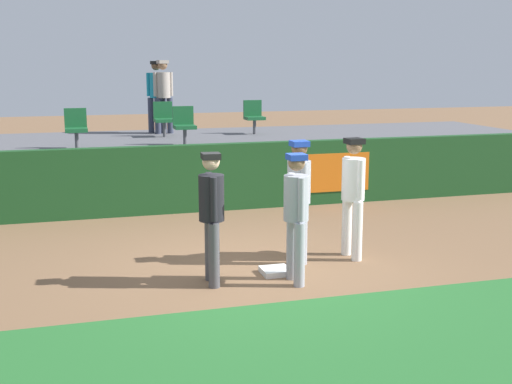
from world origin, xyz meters
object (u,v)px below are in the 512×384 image
(player_fielder_home, at_px, (353,189))
(player_coach_visitor, at_px, (299,192))
(player_umpire, at_px, (212,209))
(first_base, at_px, (276,271))
(seat_back_center, at_px, (164,117))
(seat_front_left, at_px, (76,126))
(spectator_capped, at_px, (157,91))
(seat_back_right, at_px, (254,115))
(seat_front_center, at_px, (184,123))
(spectator_hooded, at_px, (163,91))
(player_runner_visitor, at_px, (296,209))

(player_fielder_home, relative_size, player_coach_visitor, 1.01)
(player_fielder_home, xyz_separation_m, player_umpire, (-2.33, -0.61, -0.03))
(first_base, height_order, seat_back_center, seat_back_center)
(seat_front_left, distance_m, spectator_capped, 3.50)
(player_fielder_home, bearing_deg, seat_back_center, -170.25)
(seat_back_center, bearing_deg, player_umpire, -93.81)
(player_fielder_home, relative_size, seat_back_center, 2.20)
(player_coach_visitor, distance_m, seat_front_left, 6.08)
(seat_back_right, bearing_deg, first_base, -103.71)
(seat_back_center, bearing_deg, seat_front_center, -84.23)
(seat_front_center, bearing_deg, player_coach_visitor, -81.55)
(spectator_capped, bearing_deg, player_coach_visitor, 116.09)
(spectator_hooded, bearing_deg, player_fielder_home, 91.37)
(spectator_capped, bearing_deg, seat_back_center, 110.39)
(seat_front_left, bearing_deg, spectator_capped, 52.99)
(player_runner_visitor, xyz_separation_m, seat_front_left, (-2.68, 6.16, 0.62))
(player_umpire, bearing_deg, first_base, 102.55)
(player_runner_visitor, bearing_deg, seat_front_left, -155.99)
(player_coach_visitor, relative_size, player_umpire, 1.02)
(seat_back_center, bearing_deg, first_base, -86.65)
(first_base, xyz_separation_m, player_runner_visitor, (0.14, -0.43, 0.99))
(player_runner_visitor, relative_size, seat_front_center, 2.11)
(player_runner_visitor, distance_m, seat_back_right, 8.16)
(player_umpire, height_order, seat_front_center, seat_front_center)
(seat_back_center, xyz_separation_m, spectator_hooded, (0.11, 0.69, 0.59))
(spectator_hooded, bearing_deg, player_umpire, 74.73)
(player_umpire, bearing_deg, player_runner_visitor, 79.35)
(player_runner_visitor, xyz_separation_m, spectator_capped, (-0.61, 8.91, 1.20))
(player_runner_visitor, bearing_deg, seat_back_right, 168.46)
(spectator_capped, bearing_deg, seat_front_left, 72.08)
(first_base, distance_m, seat_back_right, 7.91)
(player_runner_visitor, height_order, seat_back_right, seat_back_right)
(player_fielder_home, distance_m, player_coach_visitor, 0.86)
(player_fielder_home, xyz_separation_m, seat_front_left, (-3.91, 5.27, 0.58))
(player_fielder_home, height_order, spectator_capped, spectator_capped)
(player_fielder_home, distance_m, player_runner_visitor, 1.52)
(player_runner_visitor, bearing_deg, spectator_capped, -175.64)
(player_umpire, bearing_deg, seat_back_right, 163.48)
(player_fielder_home, distance_m, spectator_hooded, 8.03)
(player_umpire, bearing_deg, player_fielder_home, 108.21)
(seat_back_center, height_order, spectator_hooded, spectator_hooded)
(player_fielder_home, height_order, seat_front_left, seat_front_left)
(player_coach_visitor, relative_size, spectator_hooded, 1.00)
(player_fielder_home, bearing_deg, seat_back_right, 171.60)
(first_base, height_order, player_fielder_home, player_fielder_home)
(seat_back_right, bearing_deg, player_runner_visitor, -102.01)
(player_runner_visitor, relative_size, seat_back_right, 2.11)
(first_base, distance_m, seat_front_left, 6.47)
(player_umpire, bearing_deg, player_coach_visitor, 117.39)
(player_coach_visitor, relative_size, seat_front_left, 2.18)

